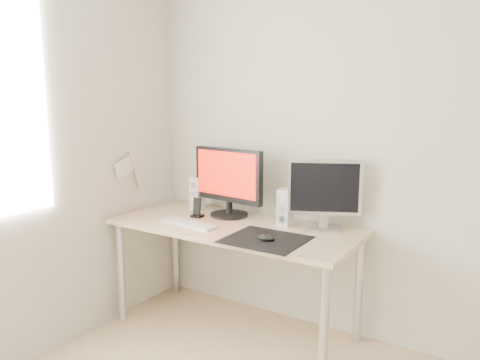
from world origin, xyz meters
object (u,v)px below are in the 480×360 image
at_px(second_monitor, 324,191).
at_px(keyboard, 188,224).
at_px(main_monitor, 228,180).
at_px(phone_dock, 197,211).
at_px(speaker_left, 197,193).
at_px(speaker_right, 285,208).
at_px(desk, 234,236).
at_px(mouse, 266,238).

relative_size(second_monitor, keyboard, 1.01).
xyz_separation_m(main_monitor, phone_dock, (-0.17, -0.13, -0.21)).
bearing_deg(second_monitor, speaker_left, -179.35).
relative_size(speaker_left, speaker_right, 1.00).
relative_size(second_monitor, speaker_right, 1.80).
xyz_separation_m(desk, speaker_right, (0.29, 0.14, 0.20)).
height_order(mouse, phone_dock, phone_dock).
bearing_deg(phone_dock, speaker_left, 126.65).
bearing_deg(mouse, main_monitor, 143.83).
distance_m(keyboard, phone_dock, 0.20).
xyz_separation_m(mouse, main_monitor, (-0.49, 0.36, 0.23)).
bearing_deg(keyboard, mouse, -4.16).
height_order(desk, main_monitor, main_monitor).
bearing_deg(speaker_left, phone_dock, -53.35).
xyz_separation_m(desk, phone_dock, (-0.31, 0.02, 0.12)).
distance_m(main_monitor, phone_dock, 0.30).
height_order(desk, keyboard, keyboard).
relative_size(mouse, desk, 0.07).
bearing_deg(desk, speaker_right, 24.71).
distance_m(speaker_right, keyboard, 0.63).
height_order(main_monitor, keyboard, main_monitor).
bearing_deg(desk, mouse, -30.64).
relative_size(desk, keyboard, 3.73).
distance_m(second_monitor, phone_dock, 0.88).
relative_size(mouse, speaker_right, 0.44).
bearing_deg(keyboard, phone_dock, 110.48).
height_order(mouse, main_monitor, main_monitor).
bearing_deg(keyboard, desk, 33.33).
height_order(mouse, second_monitor, second_monitor).
relative_size(speaker_left, keyboard, 0.56).
bearing_deg(phone_dock, main_monitor, 38.89).
bearing_deg(main_monitor, desk, -46.50).
height_order(speaker_left, keyboard, speaker_left).
bearing_deg(speaker_right, desk, -155.29).
bearing_deg(speaker_left, desk, -23.64).
distance_m(mouse, desk, 0.41).
xyz_separation_m(main_monitor, keyboard, (-0.10, -0.32, -0.25)).
xyz_separation_m(keyboard, phone_dock, (-0.07, 0.18, 0.03)).
bearing_deg(second_monitor, speaker_right, -163.18).
relative_size(mouse, speaker_left, 0.44).
relative_size(speaker_right, keyboard, 0.56).
distance_m(mouse, second_monitor, 0.50).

